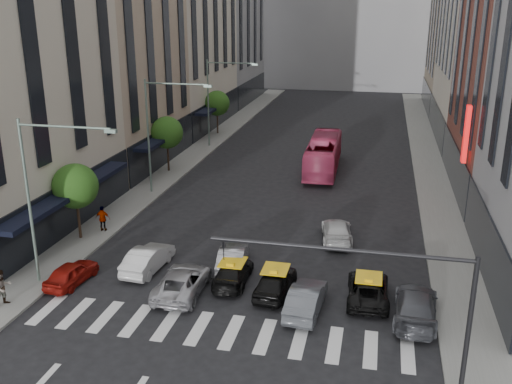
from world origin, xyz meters
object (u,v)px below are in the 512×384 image
Objects in this scene: taxi_center at (275,281)px; bus at (323,154)px; car_red at (71,273)px; pedestrian_near at (3,288)px; streetlamp_near at (43,182)px; streetlamp_far at (217,92)px; car_white_front at (148,258)px; streetlamp_mid at (159,122)px; pedestrian_far at (103,219)px; taxi_left at (233,272)px.

bus is (-0.03, 23.78, 0.85)m from taxi_center.
pedestrian_near is (-1.98, -3.09, 0.49)m from car_red.
streetlamp_near and streetlamp_far have the same top height.
streetlamp_near is 2.08× the size of car_white_front.
streetlamp_mid is 2.19× the size of taxi_center.
car_white_front is 0.39× the size of bus.
pedestrian_far is at bearing -71.01° from car_red.
bus reaches higher than pedestrian_near.
bus is (2.47, 23.08, 0.94)m from taxi_left.
streetlamp_near is 2.14× the size of taxi_left.
car_red is at bearing -88.47° from streetlamp_far.
car_red is (0.84, 0.35, -5.28)m from streetlamp_near.
pedestrian_near is at bearing -112.45° from streetlamp_near.
streetlamp_mid is at bearing 21.33° from pedestrian_near.
pedestrian_near is at bearing 49.85° from car_white_front.
streetlamp_mid is at bearing -90.00° from streetlamp_far.
bus is at bearing -0.06° from pedestrian_near.
taxi_left is 2.43× the size of pedestrian_far.
bus is (11.91, 25.42, -4.35)m from streetlamp_near.
pedestrian_far is at bearing -37.87° from car_white_front.
streetlamp_near is 5.20× the size of pedestrian_far.
car_white_front is at bearing -6.93° from taxi_left.
bus reaches higher than taxi_left.
streetlamp_mid is 1.00× the size of streetlamp_far.
pedestrian_far is at bearing -91.92° from streetlamp_far.
streetlamp_near is at bearing 12.44° from taxi_center.
car_red is at bearing 11.27° from taxi_center.
taxi_left is (9.44, -13.66, -5.29)m from streetlamp_mid.
taxi_left is at bearing -72.34° from streetlamp_far.
streetlamp_mid and streetlamp_far have the same top height.
bus is 6.45× the size of pedestrian_far.
pedestrian_far is (-12.74, -18.02, -0.54)m from bus.
taxi_left is 11.75m from pedestrian_near.
streetlamp_near is 2.47× the size of car_red.
streetlamp_near is at bearing 28.00° from car_red.
taxi_center is at bearing -46.69° from pedestrian_near.
streetlamp_mid is 17.43m from taxi_left.
bus is at bearing -104.61° from car_white_front.
pedestrian_far is at bearing -19.66° from taxi_center.
car_red is at bearing 39.79° from car_white_front.
car_red reaches higher than taxi_left.
streetlamp_far reaches higher than pedestrian_near.
bus is at bearing -28.92° from streetlamp_far.
streetlamp_mid is (0.00, 16.00, 0.00)m from streetlamp_near.
streetlamp_near is 16.00m from streetlamp_mid.
streetlamp_far is 14.29m from bus.
bus reaches higher than car_red.
streetlamp_far reaches higher than pedestrian_far.
car_red is 11.17m from taxi_center.
pedestrian_near is 10.15m from pedestrian_far.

